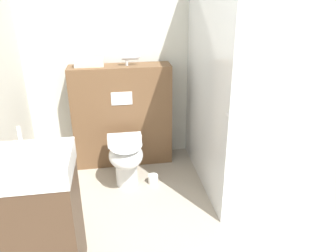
{
  "coord_description": "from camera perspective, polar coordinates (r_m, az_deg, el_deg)",
  "views": [
    {
      "loc": [
        -0.37,
        -1.27,
        1.91
      ],
      "look_at": [
        0.08,
        1.43,
        0.74
      ],
      "focal_mm": 35.0,
      "sensor_mm": 36.0,
      "label": 1
    }
  ],
  "objects": [
    {
      "name": "spare_toilet_roll",
      "position": [
        3.48,
        -2.61,
        -9.24
      ],
      "size": [
        0.1,
        0.1,
        0.1
      ],
      "color": "white",
      "rests_on": "ground_plane"
    },
    {
      "name": "folded_towel",
      "position": [
        3.55,
        -13.6,
        10.74
      ],
      "size": [
        0.3,
        0.13,
        0.09
      ],
      "color": "beige",
      "rests_on": "partition_panel"
    },
    {
      "name": "partition_panel",
      "position": [
        3.71,
        -7.93,
        1.78
      ],
      "size": [
        1.09,
        0.29,
        1.14
      ],
      "color": "brown",
      "rests_on": "ground_plane"
    },
    {
      "name": "wall_back",
      "position": [
        3.75,
        -3.75,
        12.98
      ],
      "size": [
        8.0,
        0.06,
        2.5
      ],
      "color": "silver",
      "rests_on": "ground_plane"
    },
    {
      "name": "hair_drier",
      "position": [
        3.51,
        -6.53,
        11.81
      ],
      "size": [
        0.2,
        0.06,
        0.12
      ],
      "color": "#B7B7BC",
      "rests_on": "partition_panel"
    },
    {
      "name": "toilet",
      "position": [
        3.33,
        -7.34,
        -5.42
      ],
      "size": [
        0.35,
        0.54,
        0.51
      ],
      "color": "white",
      "rests_on": "ground_plane"
    },
    {
      "name": "shower_glass",
      "position": [
        3.16,
        6.36,
        7.22
      ],
      "size": [
        0.04,
        1.45,
        2.1
      ],
      "color": "silver",
      "rests_on": "ground_plane"
    },
    {
      "name": "sink_vanity",
      "position": [
        2.43,
        -22.83,
        -14.79
      ],
      "size": [
        0.63,
        0.43,
        1.11
      ],
      "color": "#473323",
      "rests_on": "ground_plane"
    }
  ]
}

